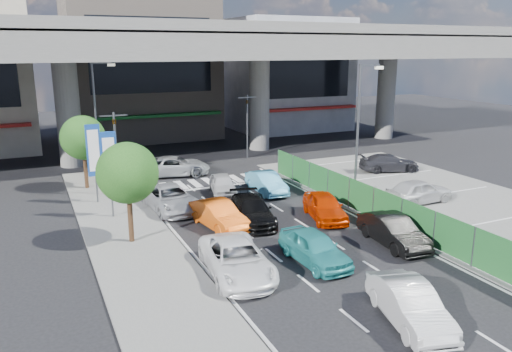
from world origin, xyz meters
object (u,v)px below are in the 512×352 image
street_lamp_left (98,109)px  wagon_silver_front_left (170,198)px  sedan_white_front_mid (223,184)px  parked_sedan_white (419,191)px  traffic_light_left (115,133)px  signboard_far (94,153)px  signboard_near (109,163)px  sedan_white_mid_left (237,259)px  taxi_teal_mid (314,248)px  taxi_orange_right (325,206)px  parked_sedan_dgrey (389,163)px  traffic_cone (377,204)px  traffic_light_right (247,111)px  crossing_wagon_silver (174,166)px  kei_truck_front_right (266,183)px  tree_far (83,138)px  hatch_black_mid_right (393,231)px  taxi_orange_left (219,215)px  street_lamp_right (361,119)px  sedan_black_mid (252,210)px  tree_near (127,173)px  hatch_white_back_mid (410,304)px

street_lamp_left → wagon_silver_front_left: street_lamp_left is taller
sedan_white_front_mid → parked_sedan_white: size_ratio=0.86×
traffic_light_left → signboard_far: bearing=-144.3°
signboard_near → street_lamp_left: bearing=85.0°
signboard_near → sedan_white_mid_left: bearing=-69.8°
taxi_teal_mid → taxi_orange_right: bearing=52.2°
parked_sedan_white → signboard_near: bearing=71.5°
parked_sedan_dgrey → traffic_cone: size_ratio=6.20×
traffic_light_right → crossing_wagon_silver: (-7.16, -3.32, -3.24)m
kei_truck_front_right → traffic_cone: (3.97, -5.95, -0.24)m
signboard_near → crossing_wagon_silver: signboard_near is taller
parked_sedan_dgrey → street_lamp_left: bearing=85.6°
sedan_white_mid_left → parked_sedan_white: parked_sedan_white is taller
street_lamp_left → signboard_near: bearing=-95.0°
traffic_light_left → tree_far: 3.02m
sedan_white_mid_left → street_lamp_left: bearing=104.1°
traffic_light_left → signboard_near: 4.22m
hatch_black_mid_right → crossing_wagon_silver: (-5.60, 16.93, 0.01)m
traffic_light_left → sedan_white_front_mid: size_ratio=1.45×
signboard_far → taxi_orange_right: bearing=-36.2°
hatch_black_mid_right → taxi_orange_left: bearing=145.3°
street_lamp_right → taxi_teal_mid: street_lamp_right is taller
tree_far → sedan_black_mid: size_ratio=1.06×
signboard_near → tree_near: (0.20, -3.99, 0.32)m
sedan_white_front_mid → signboard_far: bearing=-175.5°
tree_far → hatch_black_mid_right: (11.74, -15.75, -2.70)m
traffic_light_left → street_lamp_right: street_lamp_right is taller
traffic_light_left → tree_near: 8.06m
street_lamp_left → kei_truck_front_right: (8.74, -9.00, -4.12)m
sedan_black_mid → kei_truck_front_right: bearing=67.6°
traffic_light_left → taxi_orange_left: bearing=-64.6°
street_lamp_left → crossing_wagon_silver: bearing=-26.4°
tree_near → wagon_silver_front_left: bearing=54.1°
signboard_far → traffic_cone: signboard_far is taller
street_lamp_right → taxi_orange_right: bearing=-145.8°
hatch_black_mid_right → crossing_wagon_silver: crossing_wagon_silver is taller
signboard_far → kei_truck_front_right: 10.49m
taxi_teal_mid → traffic_cone: size_ratio=5.76×
taxi_teal_mid → taxi_orange_left: bearing=109.4°
kei_truck_front_right → crossing_wagon_silver: 7.82m
taxi_orange_right → traffic_cone: (3.32, -0.16, -0.28)m
tree_near → taxi_orange_right: size_ratio=1.19×
sedan_white_front_mid → taxi_orange_right: bearing=-52.0°
traffic_light_left → tree_near: (-0.80, -8.00, -0.55)m
signboard_far → wagon_silver_front_left: signboard_far is taller
taxi_teal_mid → traffic_light_left: bearing=112.2°
traffic_light_right → taxi_orange_left: (-8.05, -14.68, -3.26)m
crossing_wagon_silver → hatch_white_back_mid: bearing=-164.7°
wagon_silver_front_left → sedan_white_front_mid: size_ratio=1.39×
traffic_light_right → taxi_orange_right: (-2.44, -15.80, -3.25)m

